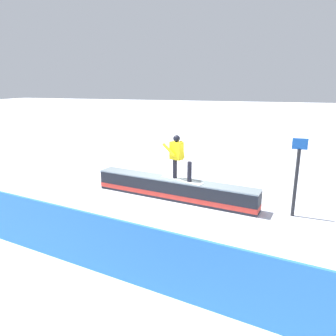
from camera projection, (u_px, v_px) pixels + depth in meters
name	position (u px, v px, depth m)	size (l,w,h in m)	color
ground_plane	(173.00, 199.00, 10.36)	(120.00, 120.00, 0.00)	white
grind_box	(173.00, 190.00, 10.28)	(5.58, 1.52, 0.69)	#21242A
snowboarder	(178.00, 156.00, 9.95)	(1.52, 0.84, 1.43)	silver
safety_fence	(105.00, 246.00, 6.09)	(11.06, 0.06, 1.25)	#327FEB
trail_marker	(296.00, 176.00, 8.72)	(0.40, 0.10, 2.24)	#262628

